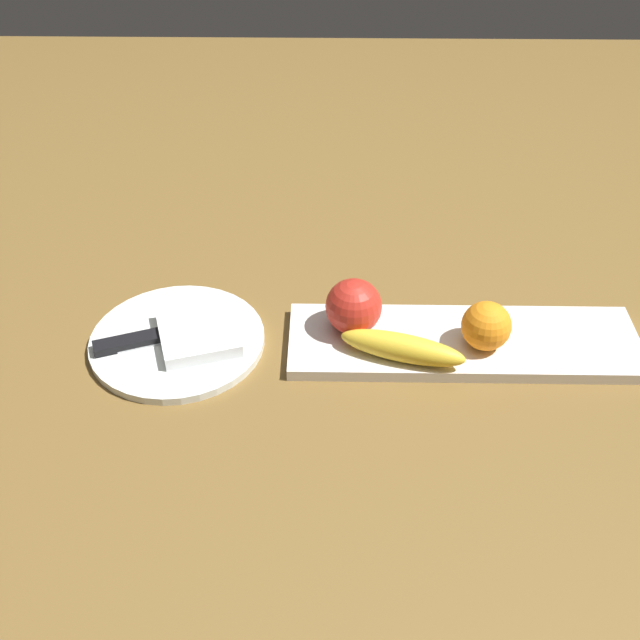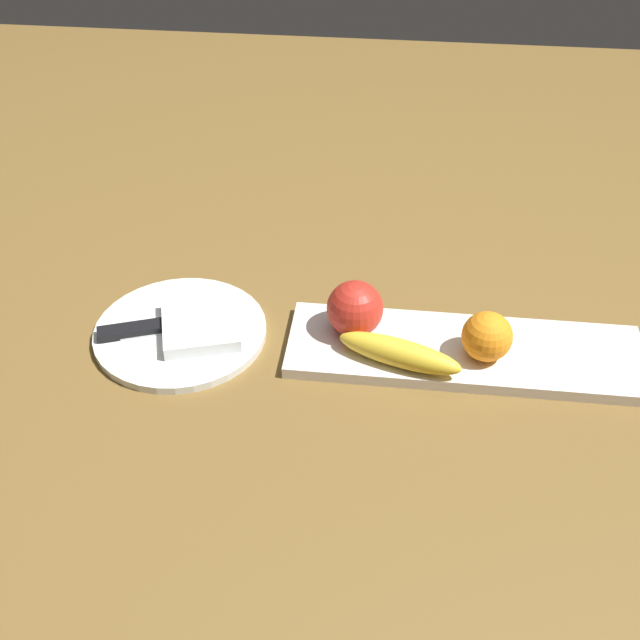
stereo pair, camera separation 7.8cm
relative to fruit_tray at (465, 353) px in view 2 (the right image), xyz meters
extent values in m
plane|color=brown|center=(-0.02, 0.00, -0.01)|extent=(2.40, 2.40, 0.00)
cube|color=silver|center=(0.00, 0.00, 0.00)|extent=(0.47, 0.14, 0.02)
sphere|color=red|center=(-0.15, 0.02, 0.05)|extent=(0.08, 0.08, 0.08)
ellipsoid|color=yellow|center=(-0.09, -0.04, 0.03)|extent=(0.17, 0.08, 0.04)
sphere|color=orange|center=(0.02, -0.01, 0.04)|extent=(0.07, 0.07, 0.07)
cylinder|color=white|center=(-0.39, 0.00, 0.00)|extent=(0.24, 0.24, 0.01)
cube|color=white|center=(-0.36, 0.00, 0.01)|extent=(0.13, 0.14, 0.02)
cube|color=silver|center=(-0.39, 0.00, 0.00)|extent=(0.15, 0.07, 0.00)
cube|color=black|center=(-0.45, -0.02, 0.01)|extent=(0.09, 0.05, 0.01)
camera|label=1|loc=(-0.18, -0.79, 0.68)|focal=43.62mm
camera|label=2|loc=(-0.10, -0.79, 0.68)|focal=43.62mm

